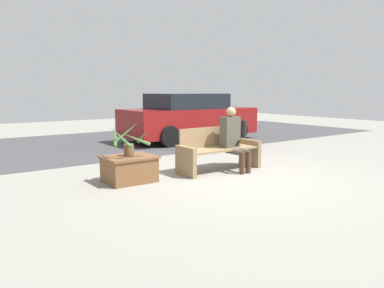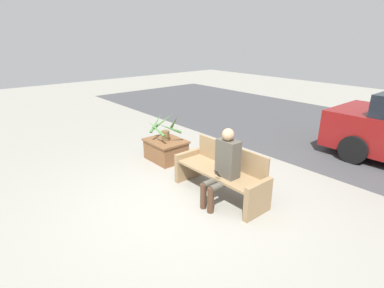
% 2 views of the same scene
% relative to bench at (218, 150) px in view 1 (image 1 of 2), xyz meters
% --- Properties ---
extents(ground_plane, '(30.00, 30.00, 0.00)m').
position_rel_bench_xyz_m(ground_plane, '(-0.18, -0.74, -0.41)').
color(ground_plane, gray).
extents(road_surface, '(20.00, 6.00, 0.01)m').
position_rel_bench_xyz_m(road_surface, '(-0.18, 5.09, -0.40)').
color(road_surface, '#424244').
rests_on(road_surface, ground_plane).
extents(bench, '(1.76, 0.58, 0.86)m').
position_rel_bench_xyz_m(bench, '(0.00, 0.00, 0.00)').
color(bench, '#8C704C').
rests_on(bench, ground_plane).
extents(person_seated, '(0.37, 0.61, 1.27)m').
position_rel_bench_xyz_m(person_seated, '(0.23, -0.19, 0.28)').
color(person_seated, '#4C473D').
rests_on(person_seated, ground_plane).
extents(planter_box, '(0.87, 0.70, 0.46)m').
position_rel_bench_xyz_m(planter_box, '(-1.88, 0.17, -0.16)').
color(planter_box, brown).
rests_on(planter_box, ground_plane).
extents(potted_plant, '(0.66, 0.66, 0.59)m').
position_rel_bench_xyz_m(potted_plant, '(-1.89, 0.16, 0.32)').
color(potted_plant, brown).
rests_on(potted_plant, planter_box).
extents(parked_car, '(4.31, 1.98, 1.50)m').
position_rel_bench_xyz_m(parked_car, '(2.19, 4.06, 0.33)').
color(parked_car, maroon).
rests_on(parked_car, ground_plane).
extents(bollard_post, '(0.14, 0.14, 0.80)m').
position_rel_bench_xyz_m(bollard_post, '(2.57, 1.92, 0.01)').
color(bollard_post, black).
rests_on(bollard_post, ground_plane).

